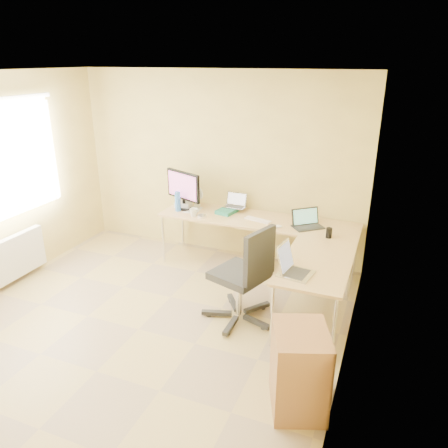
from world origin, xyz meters
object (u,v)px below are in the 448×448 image
at_px(monitor, 183,190).
at_px(water_bottle, 178,201).
at_px(desk_fan, 197,197).
at_px(laptop_black, 309,219).
at_px(cabinet, 299,370).
at_px(laptop_center, 235,201).
at_px(laptop_return, 296,263).
at_px(desk_main, 257,244).
at_px(office_chair, 239,278).
at_px(keyboard, 258,220).
at_px(desk_return, 314,292).
at_px(mug, 194,212).

xyz_separation_m(monitor, water_bottle, (-0.04, -0.11, -0.13)).
bearing_deg(desk_fan, water_bottle, -119.20).
xyz_separation_m(laptop_black, cabinet, (0.41, -2.22, -0.49)).
distance_m(monitor, laptop_center, 0.73).
bearing_deg(laptop_return, water_bottle, 66.19).
xyz_separation_m(desk_main, office_chair, (0.20, -1.23, 0.14)).
bearing_deg(keyboard, water_bottle, -163.07).
bearing_deg(desk_return, cabinet, -84.53).
distance_m(laptop_black, mug, 1.53).
bearing_deg(cabinet, desk_return, 74.83).
relative_size(laptop_black, laptop_return, 0.99).
xyz_separation_m(laptop_return, cabinet, (0.26, -0.92, -0.49)).
bearing_deg(monitor, laptop_center, 37.91).
bearing_deg(cabinet, desk_main, 95.07).
height_order(laptop_black, keyboard, laptop_black).
relative_size(desk_fan, laptop_return, 0.72).
bearing_deg(desk_return, water_bottle, 156.89).
bearing_deg(keyboard, laptop_black, 14.00).
bearing_deg(keyboard, cabinet, -49.67).
xyz_separation_m(monitor, laptop_black, (1.78, -0.07, -0.16)).
distance_m(laptop_black, water_bottle, 1.82).
bearing_deg(desk_fan, cabinet, -51.19).
relative_size(laptop_black, office_chair, 0.33).
bearing_deg(mug, laptop_center, 44.20).
height_order(desk_return, cabinet, desk_return).
height_order(office_chair, cabinet, office_chair).
xyz_separation_m(water_bottle, office_chair, (1.32, -1.13, -0.37)).
bearing_deg(keyboard, office_chair, -67.12).
bearing_deg(mug, desk_main, 14.96).
bearing_deg(water_bottle, laptop_black, 1.27).
distance_m(mug, office_chair, 1.47).
relative_size(keyboard, laptop_return, 0.98).
relative_size(laptop_black, water_bottle, 1.32).
distance_m(laptop_center, mug, 0.61).
xyz_separation_m(keyboard, laptop_return, (0.81, -1.30, 0.12)).
height_order(desk_fan, office_chair, office_chair).
height_order(monitor, water_bottle, monitor).
relative_size(laptop_center, mug, 2.59).
bearing_deg(laptop_center, desk_main, -25.21).
bearing_deg(laptop_black, mug, 145.73).
distance_m(desk_return, desk_fan, 2.33).
distance_m(monitor, laptop_black, 1.79).
xyz_separation_m(laptop_center, mug, (-0.43, -0.42, -0.09)).
xyz_separation_m(laptop_black, mug, (-1.52, -0.16, -0.06)).
distance_m(keyboard, office_chair, 1.21).
bearing_deg(desk_fan, laptop_return, -41.83).
height_order(monitor, mug, monitor).
distance_m(laptop_black, keyboard, 0.67).
height_order(desk_main, monitor, monitor).
bearing_deg(office_chair, mug, 153.88).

